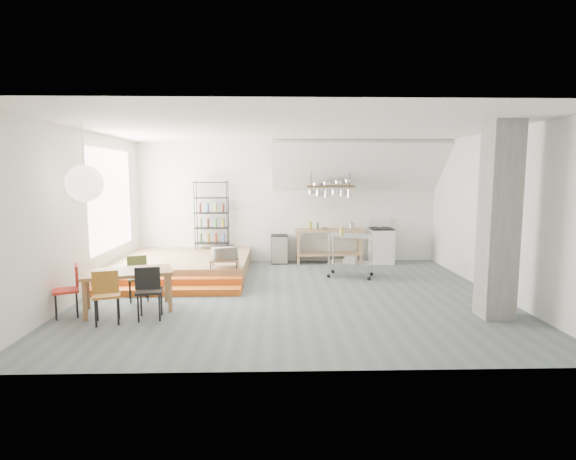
{
  "coord_description": "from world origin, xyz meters",
  "views": [
    {
      "loc": [
        -0.31,
        -8.63,
        2.34
      ],
      "look_at": [
        -0.05,
        0.8,
        1.18
      ],
      "focal_mm": 28.0,
      "sensor_mm": 36.0,
      "label": 1
    }
  ],
  "objects_px": {
    "rolling_cart": "(351,250)",
    "stove": "(381,245)",
    "mini_fridge": "(279,249)",
    "dining_table": "(128,275)"
  },
  "relations": [
    {
      "from": "stove",
      "to": "rolling_cart",
      "type": "relative_size",
      "value": 1.06
    },
    {
      "from": "rolling_cart",
      "to": "mini_fridge",
      "type": "relative_size",
      "value": 1.46
    },
    {
      "from": "rolling_cart",
      "to": "mini_fridge",
      "type": "distance_m",
      "value": 2.36
    },
    {
      "from": "stove",
      "to": "rolling_cart",
      "type": "xyz_separation_m",
      "value": [
        -1.09,
        -1.65,
        0.16
      ]
    },
    {
      "from": "stove",
      "to": "mini_fridge",
      "type": "height_order",
      "value": "stove"
    },
    {
      "from": "rolling_cart",
      "to": "stove",
      "type": "bearing_deg",
      "value": 75.0
    },
    {
      "from": "stove",
      "to": "rolling_cart",
      "type": "height_order",
      "value": "stove"
    },
    {
      "from": "stove",
      "to": "mini_fridge",
      "type": "bearing_deg",
      "value": 179.07
    },
    {
      "from": "dining_table",
      "to": "mini_fridge",
      "type": "xyz_separation_m",
      "value": [
        2.65,
        4.18,
        -0.25
      ]
    },
    {
      "from": "stove",
      "to": "rolling_cart",
      "type": "distance_m",
      "value": 1.99
    }
  ]
}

